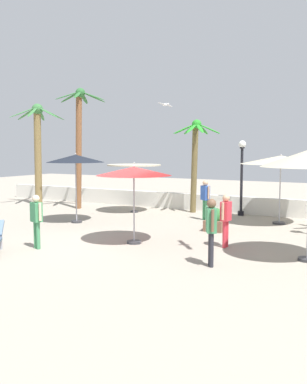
% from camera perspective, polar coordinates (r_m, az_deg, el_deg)
% --- Properties ---
extents(ground_plane, '(56.00, 56.00, 0.00)m').
position_cam_1_polar(ground_plane, '(13.77, -5.77, -6.87)').
color(ground_plane, '#9E9384').
extents(boundary_wall, '(25.20, 0.30, 0.80)m').
position_cam_1_polar(boundary_wall, '(20.81, 7.05, -1.44)').
color(boundary_wall, silver).
rests_on(boundary_wall, ground_plane).
extents(patio_umbrella_1, '(2.38, 2.38, 2.51)m').
position_cam_1_polar(patio_umbrella_1, '(13.45, -2.64, 2.68)').
color(patio_umbrella_1, '#333338').
rests_on(patio_umbrella_1, ground_plane).
extents(patio_umbrella_2, '(2.35, 2.35, 2.83)m').
position_cam_1_polar(patio_umbrella_2, '(17.56, -10.35, 4.33)').
color(patio_umbrella_2, '#333338').
rests_on(patio_umbrella_2, ground_plane).
extents(patio_umbrella_3, '(2.52, 2.52, 2.38)m').
position_cam_1_polar(patio_umbrella_3, '(20.09, -2.60, 3.38)').
color(patio_umbrella_3, '#333338').
rests_on(patio_umbrella_3, ground_plane).
extents(patio_umbrella_4, '(3.19, 3.19, 2.80)m').
position_cam_1_polar(patio_umbrella_4, '(17.68, 16.61, 4.09)').
color(patio_umbrella_4, '#333338').
rests_on(patio_umbrella_4, ground_plane).
extents(palm_tree_0, '(2.62, 2.46, 5.96)m').
position_cam_1_polar(palm_tree_0, '(21.67, -9.87, 7.45)').
color(palm_tree_0, brown).
rests_on(palm_tree_0, ground_plane).
extents(palm_tree_2, '(3.10, 2.95, 5.35)m').
position_cam_1_polar(palm_tree_2, '(23.51, -15.16, 6.34)').
color(palm_tree_2, olive).
rests_on(palm_tree_2, ground_plane).
extents(palm_tree_3, '(2.24, 2.24, 4.36)m').
position_cam_1_polar(palm_tree_3, '(20.13, 5.56, 5.23)').
color(palm_tree_3, brown).
rests_on(palm_tree_3, ground_plane).
extents(lamp_post_0, '(0.33, 0.33, 3.37)m').
position_cam_1_polar(lamp_post_0, '(19.56, 11.67, 2.55)').
color(lamp_post_0, black).
rests_on(lamp_post_0, ground_plane).
extents(guest_0, '(0.38, 0.50, 1.75)m').
position_cam_1_polar(guest_0, '(11.02, 7.70, -4.42)').
color(guest_0, '#26262D').
rests_on(guest_0, ground_plane).
extents(guest_1, '(0.48, 0.40, 1.69)m').
position_cam_1_polar(guest_1, '(18.11, 6.90, -0.52)').
color(guest_1, '#3F8C59').
rests_on(guest_1, ground_plane).
extents(guest_2, '(0.53, 0.35, 1.64)m').
position_cam_1_polar(guest_2, '(13.33, -15.34, -3.14)').
color(guest_2, '#3F8C59').
rests_on(guest_2, ground_plane).
extents(guest_3, '(0.26, 0.56, 1.63)m').
position_cam_1_polar(guest_3, '(13.22, 9.61, -3.10)').
color(guest_3, '#D8333F').
rests_on(guest_3, ground_plane).
extents(seagull_0, '(0.38, 1.36, 0.15)m').
position_cam_1_polar(seagull_0, '(22.59, 1.59, 11.58)').
color(seagull_0, white).
extents(planter, '(0.70, 0.70, 0.85)m').
position_cam_1_polar(planter, '(15.88, 8.25, -3.78)').
color(planter, brown).
rests_on(planter, ground_plane).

